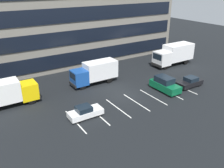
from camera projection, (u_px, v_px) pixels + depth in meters
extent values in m
plane|color=black|center=(125.00, 95.00, 32.24)|extent=(120.00, 120.00, 0.00)
cube|color=slate|center=(66.00, 2.00, 41.87)|extent=(41.54, 10.05, 21.60)
cube|color=black|center=(82.00, 57.00, 41.44)|extent=(39.88, 0.16, 2.30)
cube|color=black|center=(81.00, 36.00, 40.02)|extent=(39.88, 0.16, 2.30)
cube|color=black|center=(79.00, 14.00, 38.59)|extent=(39.88, 0.16, 2.30)
cube|color=silver|center=(75.00, 122.00, 26.11)|extent=(0.14, 5.40, 0.01)
cube|color=silver|center=(98.00, 115.00, 27.50)|extent=(0.14, 5.40, 0.01)
cube|color=silver|center=(118.00, 108.00, 28.88)|extent=(0.14, 5.40, 0.01)
cube|color=silver|center=(136.00, 102.00, 30.27)|extent=(0.14, 5.40, 0.01)
cube|color=silver|center=(153.00, 97.00, 31.66)|extent=(0.14, 5.40, 0.01)
cube|color=silver|center=(168.00, 92.00, 33.04)|extent=(0.14, 5.40, 0.01)
cube|color=silver|center=(182.00, 88.00, 34.43)|extent=(0.14, 5.40, 0.01)
cube|color=white|center=(162.00, 58.00, 41.76)|extent=(2.33, 2.54, 2.33)
cube|color=black|center=(157.00, 57.00, 41.01)|extent=(0.06, 2.14, 1.03)
cube|color=white|center=(178.00, 52.00, 43.47)|extent=(5.51, 2.65, 2.86)
cube|color=black|center=(156.00, 65.00, 41.56)|extent=(0.21, 2.54, 0.42)
cylinder|color=black|center=(166.00, 66.00, 41.38)|extent=(1.06, 0.32, 1.06)
cylinder|color=black|center=(157.00, 63.00, 43.07)|extent=(1.06, 0.32, 1.06)
cylinder|color=black|center=(186.00, 62.00, 43.87)|extent=(1.06, 0.32, 1.06)
cylinder|color=black|center=(177.00, 59.00, 45.56)|extent=(1.06, 0.32, 1.06)
cube|color=yellow|center=(28.00, 90.00, 30.02)|extent=(2.06, 2.25, 2.06)
cube|color=black|center=(36.00, 86.00, 30.36)|extent=(0.06, 1.89, 0.91)
cube|color=black|center=(38.00, 95.00, 30.91)|extent=(0.19, 2.25, 0.38)
cylinder|color=black|center=(27.00, 95.00, 31.17)|extent=(0.94, 0.28, 0.94)
cylinder|color=black|center=(32.00, 101.00, 29.68)|extent=(0.94, 0.28, 0.94)
cube|color=#194799|center=(79.00, 77.00, 34.03)|extent=(2.06, 2.25, 2.06)
cube|color=black|center=(73.00, 76.00, 33.37)|extent=(0.06, 1.89, 0.91)
cube|color=white|center=(100.00, 70.00, 35.54)|extent=(4.87, 2.34, 2.53)
cube|color=black|center=(73.00, 85.00, 33.85)|extent=(0.19, 2.25, 0.37)
cylinder|color=black|center=(83.00, 86.00, 33.70)|extent=(0.94, 0.28, 0.94)
cylinder|color=black|center=(77.00, 82.00, 35.19)|extent=(0.94, 0.28, 0.94)
cylinder|color=black|center=(109.00, 80.00, 35.90)|extent=(0.94, 0.28, 0.94)
cylinder|color=black|center=(103.00, 76.00, 37.39)|extent=(0.94, 0.28, 0.94)
cube|color=white|center=(86.00, 113.00, 26.79)|extent=(3.90, 1.63, 0.64)
cube|color=black|center=(84.00, 109.00, 26.46)|extent=(1.64, 1.44, 0.54)
cylinder|color=black|center=(92.00, 109.00, 28.06)|extent=(0.54, 0.20, 0.54)
cylinder|color=black|center=(98.00, 115.00, 26.97)|extent=(0.54, 0.20, 0.54)
cylinder|color=black|center=(73.00, 115.00, 26.83)|extent=(0.54, 0.20, 0.54)
cylinder|color=black|center=(78.00, 121.00, 25.73)|extent=(0.54, 0.20, 0.54)
cube|color=#0C5933|center=(165.00, 86.00, 33.12)|extent=(1.91, 4.51, 0.93)
cube|color=black|center=(164.00, 80.00, 32.95)|extent=(1.68, 2.48, 0.83)
cylinder|color=black|center=(177.00, 91.00, 32.58)|extent=(0.22, 0.67, 0.67)
cylinder|color=black|center=(168.00, 94.00, 31.75)|extent=(0.22, 0.67, 0.67)
cylinder|color=black|center=(162.00, 84.00, 34.82)|extent=(0.22, 0.67, 0.67)
cylinder|color=black|center=(153.00, 86.00, 33.99)|extent=(0.22, 0.67, 0.67)
cube|color=black|center=(190.00, 83.00, 34.57)|extent=(4.02, 1.68, 0.66)
cube|color=black|center=(191.00, 79.00, 34.43)|extent=(1.69, 1.48, 0.56)
cylinder|color=black|center=(187.00, 88.00, 33.48)|extent=(0.56, 0.21, 0.56)
cylinder|color=black|center=(179.00, 85.00, 34.61)|extent=(0.56, 0.21, 0.56)
cylinder|color=black|center=(199.00, 85.00, 34.76)|extent=(0.56, 0.21, 0.56)
cylinder|color=black|center=(191.00, 81.00, 35.88)|extent=(0.56, 0.21, 0.56)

